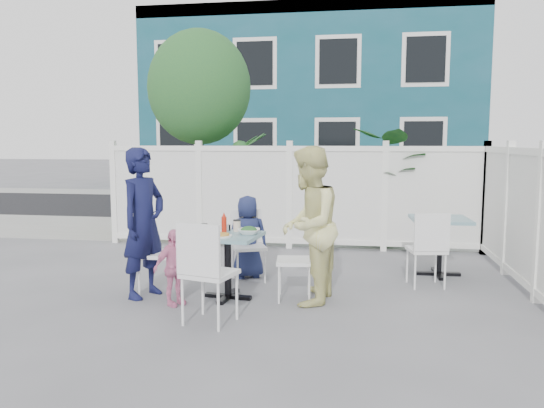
# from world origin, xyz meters

# --- Properties ---
(ground) EXTENTS (80.00, 80.00, 0.00)m
(ground) POSITION_xyz_m (0.00, 0.00, 0.00)
(ground) COLOR slate
(near_sidewalk) EXTENTS (24.00, 2.60, 0.01)m
(near_sidewalk) POSITION_xyz_m (0.00, 3.80, 0.01)
(near_sidewalk) COLOR gray
(near_sidewalk) RESTS_ON ground
(street) EXTENTS (24.00, 5.00, 0.01)m
(street) POSITION_xyz_m (0.00, 7.50, 0.00)
(street) COLOR black
(street) RESTS_ON ground
(far_sidewalk) EXTENTS (24.00, 1.60, 0.01)m
(far_sidewalk) POSITION_xyz_m (0.00, 10.60, 0.01)
(far_sidewalk) COLOR gray
(far_sidewalk) RESTS_ON ground
(building) EXTENTS (11.00, 6.00, 6.00)m
(building) POSITION_xyz_m (-0.50, 14.00, 3.00)
(building) COLOR #124C57
(building) RESTS_ON ground
(fence_back) EXTENTS (5.86, 0.08, 1.60)m
(fence_back) POSITION_xyz_m (0.10, 2.40, 0.78)
(fence_back) COLOR white
(fence_back) RESTS_ON ground
(fence_right) EXTENTS (0.08, 3.66, 1.60)m
(fence_right) POSITION_xyz_m (3.00, 0.60, 0.78)
(fence_right) COLOR white
(fence_right) RESTS_ON ground
(tree) EXTENTS (1.80, 1.62, 3.59)m
(tree) POSITION_xyz_m (-1.60, 3.30, 2.59)
(tree) COLOR #382316
(tree) RESTS_ON ground
(utility_cabinet) EXTENTS (0.72, 0.56, 1.22)m
(utility_cabinet) POSITION_xyz_m (-2.51, 4.00, 0.61)
(utility_cabinet) COLOR gold
(utility_cabinet) RESTS_ON ground
(potted_shrub_a) EXTENTS (1.23, 1.23, 1.81)m
(potted_shrub_a) POSITION_xyz_m (-0.78, 3.10, 0.90)
(potted_shrub_a) COLOR #1E522A
(potted_shrub_a) RESTS_ON ground
(potted_shrub_b) EXTENTS (2.22, 2.20, 1.86)m
(potted_shrub_b) POSITION_xyz_m (1.65, 3.00, 0.93)
(potted_shrub_b) COLOR #1E522A
(potted_shrub_b) RESTS_ON ground
(main_table) EXTENTS (0.73, 0.73, 0.69)m
(main_table) POSITION_xyz_m (-0.21, -0.36, 0.54)
(main_table) COLOR slate
(main_table) RESTS_ON ground
(spare_table) EXTENTS (0.72, 0.72, 0.73)m
(spare_table) POSITION_xyz_m (2.16, 1.01, 0.56)
(spare_table) COLOR slate
(spare_table) RESTS_ON ground
(chair_left) EXTENTS (0.40, 0.42, 0.92)m
(chair_left) POSITION_xyz_m (-1.07, -0.32, 0.54)
(chair_left) COLOR white
(chair_left) RESTS_ON ground
(chair_right) EXTENTS (0.41, 0.43, 0.85)m
(chair_right) POSITION_xyz_m (0.57, -0.28, 0.50)
(chair_right) COLOR white
(chair_right) RESTS_ON ground
(chair_back) EXTENTS (0.49, 0.49, 0.84)m
(chair_back) POSITION_xyz_m (-0.16, 0.45, 0.49)
(chair_back) COLOR white
(chair_back) RESTS_ON ground
(chair_near) EXTENTS (0.53, 0.51, 0.96)m
(chair_near) POSITION_xyz_m (-0.21, -1.22, 0.56)
(chair_near) COLOR white
(chair_near) RESTS_ON ground
(chair_spare) EXTENTS (0.46, 0.45, 0.88)m
(chair_spare) POSITION_xyz_m (1.95, 0.39, 0.51)
(chair_spare) COLOR white
(chair_spare) RESTS_ON ground
(man) EXTENTS (0.57, 0.68, 1.61)m
(man) POSITION_xyz_m (-1.12, -0.42, 0.80)
(man) COLOR #111339
(man) RESTS_ON ground
(woman) EXTENTS (0.71, 0.86, 1.63)m
(woman) POSITION_xyz_m (0.65, -0.37, 0.81)
(woman) COLOR yellow
(woman) RESTS_ON ground
(boy) EXTENTS (0.58, 0.48, 1.02)m
(boy) POSITION_xyz_m (-0.18, 0.53, 0.51)
(boy) COLOR #1B234B
(boy) RESTS_ON ground
(toddler) EXTENTS (0.43, 0.49, 0.79)m
(toddler) POSITION_xyz_m (-0.70, -0.68, 0.39)
(toddler) COLOR pink
(toddler) RESTS_ON ground
(plate_main) EXTENTS (0.23, 0.23, 0.01)m
(plate_main) POSITION_xyz_m (-0.25, -0.49, 0.70)
(plate_main) COLOR white
(plate_main) RESTS_ON main_table
(plate_side) EXTENTS (0.23, 0.23, 0.02)m
(plate_side) POSITION_xyz_m (-0.40, -0.24, 0.70)
(plate_side) COLOR white
(plate_side) RESTS_ON main_table
(salad_bowl) EXTENTS (0.23, 0.23, 0.06)m
(salad_bowl) POSITION_xyz_m (0.01, -0.31, 0.72)
(salad_bowl) COLOR white
(salad_bowl) RESTS_ON main_table
(coffee_cup_a) EXTENTS (0.07, 0.07, 0.11)m
(coffee_cup_a) POSITION_xyz_m (-0.45, -0.43, 0.75)
(coffee_cup_a) COLOR beige
(coffee_cup_a) RESTS_ON main_table
(coffee_cup_b) EXTENTS (0.08, 0.08, 0.12)m
(coffee_cup_b) POSITION_xyz_m (-0.16, -0.16, 0.75)
(coffee_cup_b) COLOR beige
(coffee_cup_b) RESTS_ON main_table
(ketchup_bottle) EXTENTS (0.06, 0.06, 0.18)m
(ketchup_bottle) POSITION_xyz_m (-0.26, -0.31, 0.78)
(ketchup_bottle) COLOR #B72110
(ketchup_bottle) RESTS_ON main_table
(salt_shaker) EXTENTS (0.03, 0.03, 0.08)m
(salt_shaker) POSITION_xyz_m (-0.27, -0.13, 0.73)
(salt_shaker) COLOR white
(salt_shaker) RESTS_ON main_table
(pepper_shaker) EXTENTS (0.03, 0.03, 0.06)m
(pepper_shaker) POSITION_xyz_m (-0.25, -0.12, 0.72)
(pepper_shaker) COLOR black
(pepper_shaker) RESTS_ON main_table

